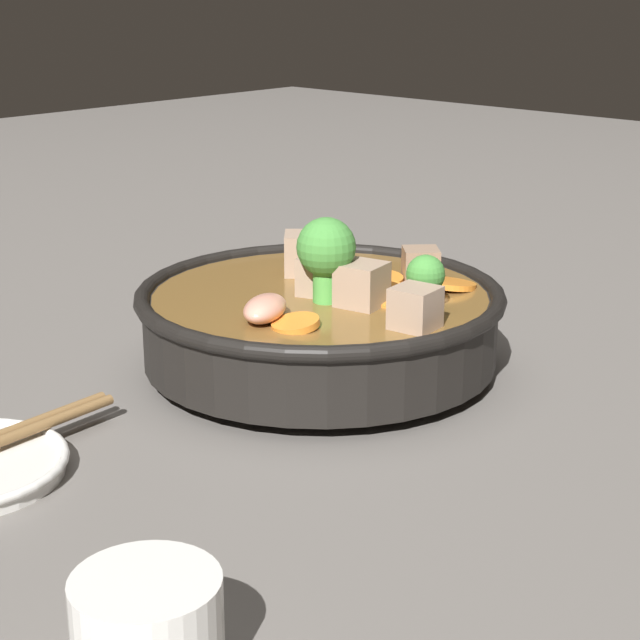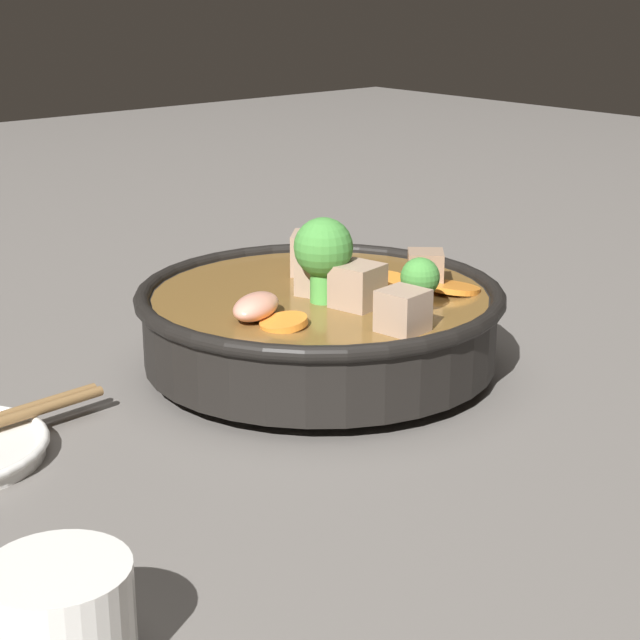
# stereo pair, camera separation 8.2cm
# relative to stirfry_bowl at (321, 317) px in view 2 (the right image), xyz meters

# --- Properties ---
(ground_plane) EXTENTS (3.00, 3.00, 0.00)m
(ground_plane) POSITION_rel_stirfry_bowl_xyz_m (0.00, 0.00, -0.04)
(ground_plane) COLOR slate
(stirfry_bowl) EXTENTS (0.28, 0.28, 0.13)m
(stirfry_bowl) POSITION_rel_stirfry_bowl_xyz_m (0.00, 0.00, 0.00)
(stirfry_bowl) COLOR black
(stirfry_bowl) RESTS_ON ground_plane
(tea_cup) EXTENTS (0.07, 0.07, 0.05)m
(tea_cup) POSITION_rel_stirfry_bowl_xyz_m (-0.21, 0.33, -0.02)
(tea_cup) COLOR white
(tea_cup) RESTS_ON ground_plane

